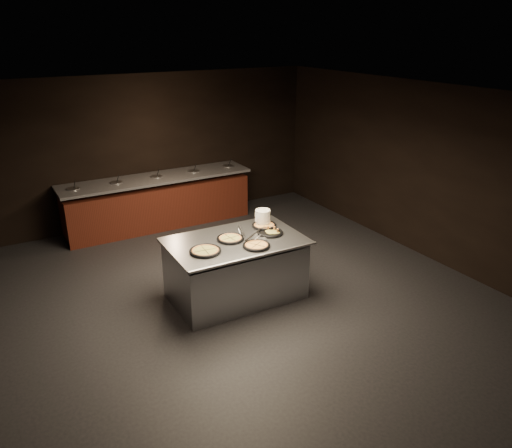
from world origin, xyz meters
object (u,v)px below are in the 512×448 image
at_px(plate_stack, 263,217).
at_px(pan_veggie_whole, 205,251).
at_px(serving_counter, 236,270).
at_px(pan_cheese_whole, 230,238).

distance_m(plate_stack, pan_veggie_whole, 1.27).
distance_m(serving_counter, plate_stack, 0.93).
relative_size(serving_counter, pan_veggie_whole, 4.50).
bearing_deg(pan_cheese_whole, serving_counter, -31.93).
relative_size(pan_veggie_whole, pan_cheese_whole, 1.10).
height_order(serving_counter, pan_veggie_whole, pan_veggie_whole).
bearing_deg(serving_counter, pan_veggie_whole, -161.63).
bearing_deg(plate_stack, pan_cheese_whole, -158.14).
bearing_deg(serving_counter, pan_cheese_whole, 149.18).
xyz_separation_m(pan_veggie_whole, pan_cheese_whole, (0.48, 0.20, -0.00)).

